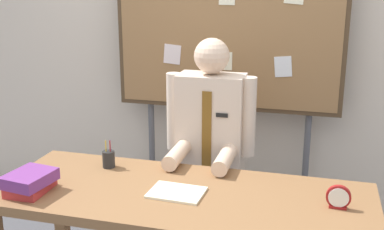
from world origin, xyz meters
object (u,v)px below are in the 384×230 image
object	(u,v)px
person	(210,161)
pen_holder	(109,159)
book_stack	(30,182)
desk_clock	(338,198)
bulletin_board	(227,27)
open_notebook	(177,193)
desk	(182,208)

from	to	relation	value
person	pen_holder	bearing A→B (deg)	-140.45
book_stack	pen_holder	world-z (taller)	pen_holder
desk_clock	person	bearing A→B (deg)	141.65
bulletin_board	open_notebook	distance (m)	1.31
desk_clock	pen_holder	world-z (taller)	pen_holder
person	pen_holder	xyz separation A→B (m)	(-0.49, -0.41, 0.12)
person	book_stack	distance (m)	1.10
desk	book_stack	xyz separation A→B (m)	(-0.73, -0.19, 0.14)
book_stack	open_notebook	distance (m)	0.73
person	book_stack	size ratio (longest dim) A/B	5.67
person	open_notebook	world-z (taller)	person
desk_clock	pen_holder	distance (m)	1.25
bulletin_board	book_stack	size ratio (longest dim) A/B	8.14
desk_clock	book_stack	bearing A→B (deg)	-171.38
desk_clock	pen_holder	bearing A→B (deg)	171.61
person	desk	bearing A→B (deg)	-90.00
desk	person	world-z (taller)	person
open_notebook	pen_holder	bearing A→B (deg)	153.76
desk	open_notebook	size ratio (longest dim) A/B	7.08
person	open_notebook	distance (m)	0.64
open_notebook	desk_clock	bearing A→B (deg)	3.69
desk	desk_clock	xyz separation A→B (m)	(0.75, 0.03, 0.14)
desk	open_notebook	xyz separation A→B (m)	(-0.02, -0.02, 0.09)
open_notebook	desk_clock	distance (m)	0.77
bulletin_board	open_notebook	xyz separation A→B (m)	(-0.02, -1.11, -0.71)
desk	bulletin_board	size ratio (longest dim) A/B	0.92
person	pen_holder	size ratio (longest dim) A/B	8.96
person	desk_clock	bearing A→B (deg)	-38.35
desk	bulletin_board	xyz separation A→B (m)	(0.00, 1.09, 0.80)
book_stack	desk_clock	xyz separation A→B (m)	(1.48, 0.22, -0.00)
person	bulletin_board	size ratio (longest dim) A/B	0.70
book_stack	desk_clock	bearing A→B (deg)	8.62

